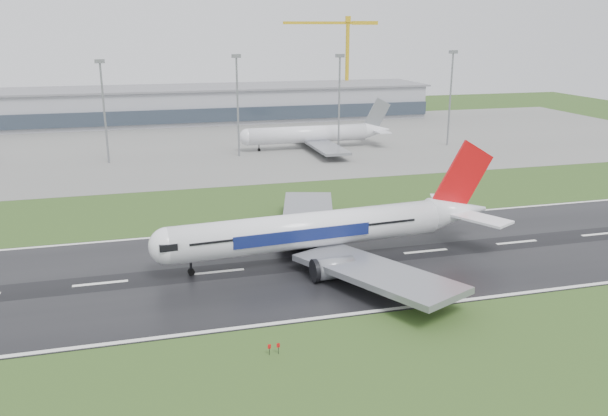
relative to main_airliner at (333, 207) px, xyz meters
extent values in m
plane|color=#294519|center=(-21.60, -1.78, -9.95)|extent=(520.00, 520.00, 0.00)
cube|color=black|center=(-21.60, -1.78, -9.90)|extent=(400.00, 45.00, 0.10)
cube|color=slate|center=(-21.60, 123.22, -9.91)|extent=(400.00, 130.00, 0.08)
cube|color=gray|center=(-21.60, 183.22, -2.45)|extent=(240.00, 36.00, 15.00)
cylinder|color=gray|center=(-43.98, 98.22, 5.64)|extent=(0.64, 0.64, 31.18)
cylinder|color=gray|center=(-1.93, 98.22, 6.19)|extent=(0.64, 0.64, 32.28)
cylinder|color=gray|center=(33.23, 98.22, 6.05)|extent=(0.64, 0.64, 32.00)
cylinder|color=gray|center=(75.34, 98.22, 6.47)|extent=(0.64, 0.64, 32.84)
camera|label=1|loc=(-32.78, -102.45, 31.57)|focal=36.00mm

